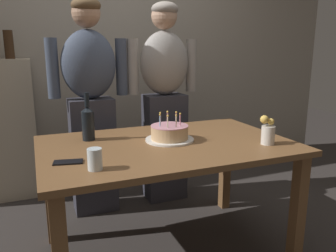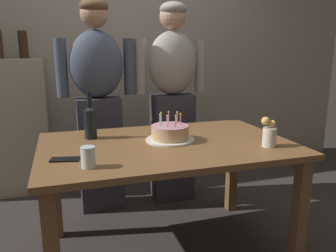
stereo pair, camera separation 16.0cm
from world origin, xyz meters
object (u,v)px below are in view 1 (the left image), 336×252
object	(u,v)px
wine_bottle	(88,122)
person_woman_cardigan	(164,100)
person_man_bearded	(91,105)
birthday_cake	(170,133)
water_glass_near	(95,159)
flower_vase	(268,132)
cell_phone	(68,162)

from	to	relation	value
wine_bottle	person_woman_cardigan	bearing A→B (deg)	36.93
wine_bottle	person_man_bearded	distance (m)	0.56
birthday_cake	water_glass_near	size ratio (longest dim) A/B	2.89
birthday_cake	person_woman_cardigan	xyz separation A→B (m)	(0.26, 0.75, 0.09)
birthday_cake	flower_vase	bearing A→B (deg)	-29.95
water_glass_near	person_man_bearded	world-z (taller)	person_man_bearded
wine_bottle	person_woman_cardigan	distance (m)	0.91
person_man_bearded	wine_bottle	bearing A→B (deg)	78.62
wine_bottle	person_woman_cardigan	xyz separation A→B (m)	(0.72, 0.54, 0.02)
water_glass_near	cell_phone	size ratio (longest dim) A/B	0.72
cell_phone	person_woman_cardigan	distance (m)	1.30
cell_phone	flower_vase	world-z (taller)	flower_vase
wine_bottle	person_woman_cardigan	size ratio (longest dim) A/B	0.18
birthday_cake	cell_phone	size ratio (longest dim) A/B	2.09
cell_phone	flower_vase	bearing A→B (deg)	6.91
birthday_cake	person_woman_cardigan	world-z (taller)	person_woman_cardigan
water_glass_near	cell_phone	world-z (taller)	water_glass_near
birthday_cake	flower_vase	world-z (taller)	same
flower_vase	wine_bottle	bearing A→B (deg)	152.96
birthday_cake	person_woman_cardigan	distance (m)	0.80
person_woman_cardigan	cell_phone	bearing A→B (deg)	46.54
flower_vase	person_woman_cardigan	size ratio (longest dim) A/B	0.11
birthday_cake	cell_phone	xyz separation A→B (m)	(-0.63, -0.19, -0.04)
water_glass_near	person_woman_cardigan	xyz separation A→B (m)	(0.78, 1.09, 0.08)
person_woman_cardigan	flower_vase	bearing A→B (deg)	103.47
wine_bottle	cell_phone	distance (m)	0.44
water_glass_near	cell_phone	bearing A→B (deg)	126.22
flower_vase	person_woman_cardigan	xyz separation A→B (m)	(-0.25, 1.04, 0.06)
water_glass_near	person_man_bearded	xyz separation A→B (m)	(0.17, 1.09, 0.08)
water_glass_near	wine_bottle	bearing A→B (deg)	83.87
birthday_cake	cell_phone	distance (m)	0.66
cell_phone	person_man_bearded	size ratio (longest dim) A/B	0.09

